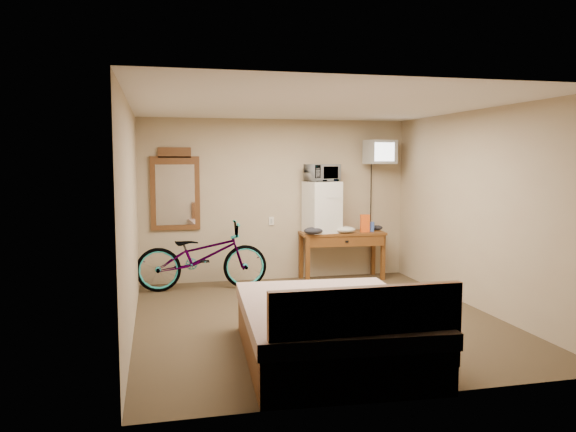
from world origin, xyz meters
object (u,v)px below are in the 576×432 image
at_px(desk, 343,240).
at_px(blue_cup, 372,227).
at_px(bicycle, 202,256).
at_px(microwave, 322,173).
at_px(bed, 332,329).
at_px(mini_fridge, 322,207).
at_px(crt_television, 380,152).
at_px(wall_mirror, 175,190).

xyz_separation_m(desk, blue_cup, (0.48, -0.00, 0.20)).
bearing_deg(bicycle, microwave, -81.05).
distance_m(blue_cup, bicycle, 2.71).
bearing_deg(microwave, bed, -124.74).
distance_m(mini_fridge, blue_cup, 0.87).
relative_size(blue_cup, bicycle, 0.08).
xyz_separation_m(blue_cup, bicycle, (-2.68, -0.20, -0.33)).
bearing_deg(desk, crt_television, 2.06).
height_order(desk, crt_television, crt_television).
relative_size(bicycle, bed, 0.83).
distance_m(microwave, bicycle, 2.23).
distance_m(microwave, blue_cup, 1.17).
bearing_deg(desk, bicycle, -174.76).
relative_size(blue_cup, wall_mirror, 0.12).
relative_size(mini_fridge, crt_television, 1.34).
bearing_deg(mini_fridge, blue_cup, -4.30).
xyz_separation_m(desk, bed, (-1.24, -3.37, -0.34)).
height_order(microwave, bicycle, microwave).
distance_m(desk, bed, 3.61).
bearing_deg(bed, wall_mirror, 109.69).
bearing_deg(bicycle, blue_cup, -84.69).
relative_size(desk, wall_mirror, 1.09).
height_order(microwave, bed, microwave).
distance_m(bicycle, bed, 3.32).
bearing_deg(blue_cup, wall_mirror, 174.82).
height_order(mini_fridge, blue_cup, mini_fridge).
xyz_separation_m(desk, crt_television, (0.61, 0.02, 1.37)).
bearing_deg(mini_fridge, desk, -10.20).
xyz_separation_m(wall_mirror, bed, (1.30, -3.64, -1.13)).
relative_size(mini_fridge, microwave, 1.64).
relative_size(crt_television, wall_mirror, 0.48).
distance_m(mini_fridge, microwave, 0.53).
bearing_deg(desk, mini_fridge, 169.80).
height_order(mini_fridge, wall_mirror, wall_mirror).
distance_m(crt_television, bed, 4.23).
xyz_separation_m(desk, microwave, (-0.32, 0.06, 1.05)).
height_order(crt_television, bicycle, crt_television).
height_order(desk, bed, bed).
bearing_deg(blue_cup, bicycle, -175.75).
bearing_deg(blue_cup, bed, -117.14).
bearing_deg(crt_television, microwave, 177.78).
xyz_separation_m(crt_television, bicycle, (-2.81, -0.22, -1.50)).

